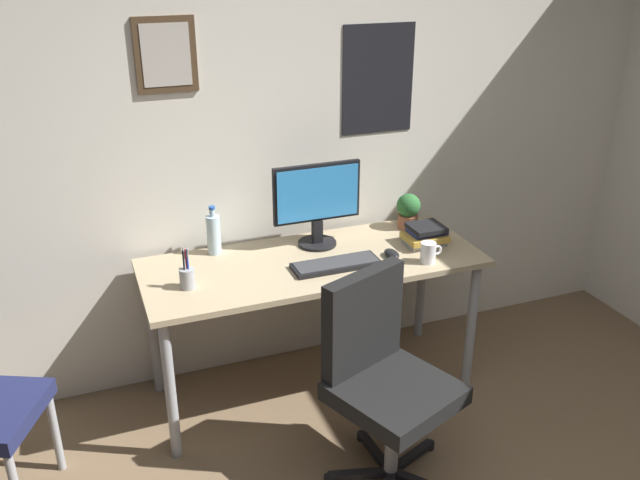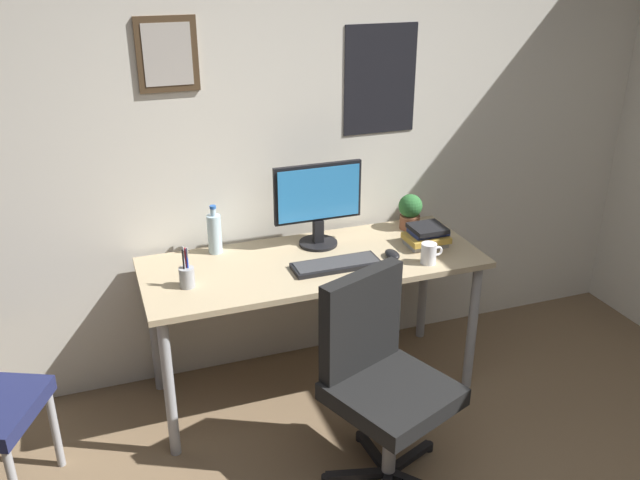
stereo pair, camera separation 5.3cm
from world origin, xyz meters
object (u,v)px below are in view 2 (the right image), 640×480
(office_chair, at_px, (379,372))
(book_stack_left, at_px, (427,236))
(coffee_mug_near, at_px, (429,253))
(pen_cup, at_px, (187,276))
(monitor, at_px, (318,201))
(keyboard, at_px, (336,265))
(computer_mouse, at_px, (392,254))
(water_bottle, at_px, (215,233))
(potted_plant, at_px, (410,210))

(office_chair, distance_m, book_stack_left, 0.90)
(coffee_mug_near, relative_size, pen_cup, 0.57)
(coffee_mug_near, bearing_deg, monitor, 137.73)
(keyboard, relative_size, computer_mouse, 3.91)
(water_bottle, relative_size, potted_plant, 1.29)
(keyboard, bearing_deg, potted_plant, 29.89)
(office_chair, distance_m, computer_mouse, 0.71)
(pen_cup, bearing_deg, water_bottle, 58.87)
(keyboard, relative_size, pen_cup, 2.15)
(monitor, relative_size, coffee_mug_near, 4.04)
(monitor, bearing_deg, pen_cup, -161.25)
(computer_mouse, distance_m, coffee_mug_near, 0.19)
(monitor, bearing_deg, potted_plant, 3.66)
(office_chair, relative_size, keyboard, 2.21)
(book_stack_left, bearing_deg, water_bottle, 164.89)
(pen_cup, bearing_deg, coffee_mug_near, -7.45)
(monitor, bearing_deg, keyboard, -91.44)
(monitor, bearing_deg, water_bottle, 171.03)
(pen_cup, height_order, book_stack_left, pen_cup)
(potted_plant, height_order, book_stack_left, potted_plant)
(keyboard, distance_m, potted_plant, 0.64)
(keyboard, xyz_separation_m, book_stack_left, (0.53, 0.08, 0.04))
(computer_mouse, distance_m, water_bottle, 0.90)
(water_bottle, height_order, coffee_mug_near, water_bottle)
(monitor, bearing_deg, book_stack_left, -20.89)
(water_bottle, bearing_deg, office_chair, -62.37)
(keyboard, xyz_separation_m, potted_plant, (0.55, 0.32, 0.09))
(monitor, height_order, computer_mouse, monitor)
(monitor, relative_size, water_bottle, 1.82)
(office_chair, xyz_separation_m, coffee_mug_near, (0.46, 0.46, 0.28))
(keyboard, relative_size, potted_plant, 2.21)
(keyboard, relative_size, book_stack_left, 1.98)
(water_bottle, height_order, book_stack_left, water_bottle)
(computer_mouse, xyz_separation_m, water_bottle, (-0.81, 0.36, 0.09))
(keyboard, relative_size, coffee_mug_near, 3.78)
(pen_cup, bearing_deg, monitor, 18.75)
(keyboard, bearing_deg, book_stack_left, 8.78)
(pen_cup, xyz_separation_m, book_stack_left, (1.24, 0.04, -0.00))
(keyboard, bearing_deg, coffee_mug_near, -14.31)
(office_chair, bearing_deg, monitor, 88.03)
(coffee_mug_near, xyz_separation_m, book_stack_left, (0.09, 0.19, -0.00))
(monitor, bearing_deg, office_chair, -91.97)
(office_chair, height_order, book_stack_left, office_chair)
(coffee_mug_near, height_order, book_stack_left, same)
(potted_plant, bearing_deg, keyboard, -150.11)
(monitor, distance_m, coffee_mug_near, 0.62)
(keyboard, bearing_deg, office_chair, -92.23)
(pen_cup, bearing_deg, office_chair, -41.68)
(office_chair, xyz_separation_m, computer_mouse, (0.32, 0.58, 0.25))
(computer_mouse, bearing_deg, book_stack_left, 18.69)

